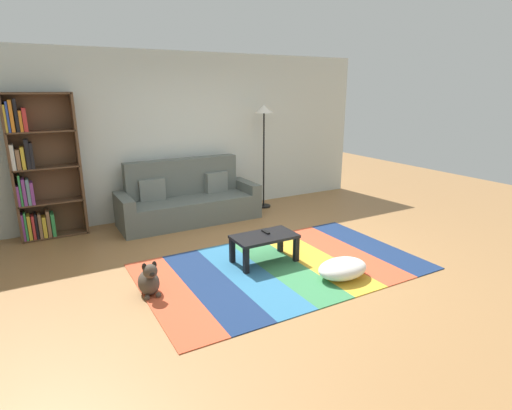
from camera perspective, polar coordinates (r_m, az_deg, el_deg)
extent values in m
plane|color=#9E7042|center=(5.27, 1.49, -7.63)|extent=(14.00, 14.00, 0.00)
cube|color=silver|center=(7.17, -9.14, 9.72)|extent=(6.80, 0.10, 2.70)
cube|color=#C64C2D|center=(4.51, -12.17, -12.24)|extent=(0.48, 2.04, 0.01)
cube|color=navy|center=(4.65, -6.42, -11.04)|extent=(0.48, 2.04, 0.01)
cube|color=teal|center=(4.84, -1.10, -9.82)|extent=(0.48, 2.04, 0.01)
cube|color=#387F4C|center=(5.06, 3.75, -8.63)|extent=(0.48, 2.04, 0.01)
cube|color=gold|center=(5.32, 8.14, -7.49)|extent=(0.48, 2.04, 0.01)
cube|color=#C64C2D|center=(5.61, 12.07, -6.43)|extent=(0.48, 2.04, 0.01)
cube|color=navy|center=(5.92, 15.59, -5.45)|extent=(0.48, 2.04, 0.01)
cube|color=#59605B|center=(6.74, -9.21, -0.67)|extent=(1.90, 0.80, 0.40)
cube|color=#59605B|center=(6.89, -10.27, 3.94)|extent=(1.90, 0.20, 0.60)
cube|color=#59605B|center=(6.45, -17.90, -1.27)|extent=(0.18, 0.80, 0.56)
cube|color=#59605B|center=(7.13, -1.40, 1.12)|extent=(0.18, 0.80, 0.56)
cube|color=slate|center=(6.66, -14.33, 2.03)|extent=(0.42, 0.19, 0.36)
cube|color=slate|center=(7.01, -5.65, 3.15)|extent=(0.42, 0.19, 0.36)
cube|color=brown|center=(6.52, -31.09, 4.19)|extent=(0.04, 0.28, 2.07)
cube|color=brown|center=(6.55, -23.56, 5.21)|extent=(0.04, 0.28, 2.07)
cube|color=brown|center=(6.65, -27.38, 4.89)|extent=(0.90, 0.01, 2.07)
cube|color=brown|center=(6.76, -26.23, -3.74)|extent=(0.86, 0.28, 0.02)
cube|color=brown|center=(6.62, -26.76, 0.41)|extent=(0.86, 0.28, 0.02)
cube|color=brown|center=(6.52, -27.32, 4.71)|extent=(0.86, 0.28, 0.02)
cube|color=brown|center=(6.46, -27.90, 9.12)|extent=(0.86, 0.28, 0.02)
cube|color=brown|center=(6.43, -28.50, 13.59)|extent=(0.86, 0.28, 0.02)
cube|color=purple|center=(6.67, -29.82, -2.66)|extent=(0.03, 0.20, 0.38)
cube|color=green|center=(6.68, -29.56, -2.51)|extent=(0.03, 0.21, 0.40)
cube|color=gold|center=(6.69, -29.17, -2.66)|extent=(0.04, 0.22, 0.35)
cube|color=red|center=(6.66, -28.73, -2.69)|extent=(0.04, 0.17, 0.35)
cube|color=black|center=(6.68, -28.41, -2.51)|extent=(0.03, 0.22, 0.36)
cube|color=#8C6647|center=(6.69, -28.02, -2.48)|extent=(0.04, 0.23, 0.36)
cube|color=gold|center=(6.67, -27.53, -2.69)|extent=(0.05, 0.17, 0.31)
cube|color=#8C6647|center=(6.69, -27.10, -2.21)|extent=(0.05, 0.24, 0.39)
cube|color=green|center=(6.71, -26.58, -2.34)|extent=(0.05, 0.26, 0.33)
cube|color=purple|center=(6.59, -30.36, 1.22)|extent=(0.03, 0.26, 0.29)
cube|color=green|center=(6.56, -30.15, 1.85)|extent=(0.03, 0.23, 0.43)
cube|color=purple|center=(6.56, -29.75, 1.66)|extent=(0.04, 0.24, 0.38)
cube|color=#668C99|center=(6.56, -29.30, 1.67)|extent=(0.04, 0.23, 0.36)
cube|color=purple|center=(6.55, -28.88, 1.50)|extent=(0.04, 0.20, 0.32)
cube|color=silver|center=(6.48, -30.95, 5.79)|extent=(0.05, 0.23, 0.34)
cube|color=#8C6647|center=(6.45, -30.38, 5.52)|extent=(0.05, 0.16, 0.27)
cube|color=gold|center=(6.46, -29.88, 5.75)|extent=(0.04, 0.20, 0.31)
cube|color=black|center=(6.44, -29.40, 6.24)|extent=(0.05, 0.16, 0.41)
cube|color=black|center=(6.48, -28.94, 6.13)|extent=(0.04, 0.24, 0.36)
cube|color=gold|center=(6.43, -31.71, 10.29)|extent=(0.03, 0.24, 0.36)
cube|color=#334CB2|center=(6.41, -31.46, 10.50)|extent=(0.03, 0.21, 0.40)
cube|color=orange|center=(6.42, -31.08, 10.64)|extent=(0.04, 0.22, 0.42)
cube|color=black|center=(6.40, -30.60, 10.77)|extent=(0.04, 0.18, 0.43)
cube|color=orange|center=(6.43, -30.12, 10.15)|extent=(0.04, 0.23, 0.28)
cube|color=red|center=(6.44, -29.69, 10.36)|extent=(0.05, 0.26, 0.31)
cube|color=black|center=(5.06, 1.18, -4.45)|extent=(0.79, 0.45, 0.04)
cube|color=black|center=(4.81, -1.40, -7.81)|extent=(0.06, 0.06, 0.32)
cube|color=black|center=(5.16, 5.65, -6.19)|extent=(0.06, 0.06, 0.32)
cube|color=black|center=(5.11, -3.35, -6.36)|extent=(0.06, 0.06, 0.32)
cube|color=black|center=(5.44, 3.43, -4.94)|extent=(0.06, 0.06, 0.32)
ellipsoid|color=white|center=(4.83, 12.04, -8.71)|extent=(0.62, 0.42, 0.22)
ellipsoid|color=#473D33|center=(4.54, -14.83, -10.46)|extent=(0.22, 0.30, 0.26)
sphere|color=#473D33|center=(4.37, -14.62, -8.96)|extent=(0.15, 0.15, 0.15)
ellipsoid|color=black|center=(4.32, -14.40, -9.39)|extent=(0.06, 0.07, 0.05)
ellipsoid|color=black|center=(4.36, -15.41, -8.35)|extent=(0.05, 0.04, 0.08)
ellipsoid|color=black|center=(4.38, -14.08, -8.12)|extent=(0.05, 0.04, 0.08)
sphere|color=#473D33|center=(4.45, -15.03, -12.46)|extent=(0.06, 0.06, 0.06)
sphere|color=#473D33|center=(4.48, -13.51, -12.17)|extent=(0.06, 0.06, 0.06)
cylinder|color=black|center=(7.55, 1.06, -0.13)|extent=(0.26, 0.26, 0.02)
cylinder|color=black|center=(7.36, 1.09, 6.26)|extent=(0.03, 0.03, 1.68)
cone|color=white|center=(7.26, 1.13, 13.35)|extent=(0.32, 0.32, 0.14)
cube|color=black|center=(5.14, 1.36, -3.78)|extent=(0.05, 0.15, 0.02)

